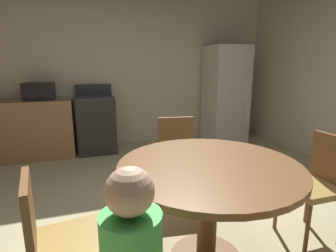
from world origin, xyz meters
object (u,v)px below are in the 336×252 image
Objects in this scene: chair_west at (56,239)px; chair_east at (318,180)px; oven_range at (96,124)px; chair_north at (178,153)px; refrigerator at (225,95)px; dining_table at (208,184)px; microwave at (39,91)px.

chair_west and chair_east have the same top height.
oven_range is 2.06m from chair_north.
chair_west is (-2.72, -2.99, -0.38)m from refrigerator.
oven_range reaches higher than dining_table.
microwave is at bearing 116.25° from dining_table.
oven_range is at bearing 0.26° from microwave.
refrigerator is 1.40× the size of dining_table.
oven_range reaches higher than chair_west.
chair_north and chair_west have the same top height.
dining_table is 1.00m from chair_north.
chair_east is at bearing -50.16° from microwave.
chair_east is (1.97, 0.15, 0.00)m from chair_west.
chair_west is at bearing -96.65° from oven_range.
dining_table is at bearing -63.75° from microwave.
microwave reaches higher than oven_range.
oven_range is 1.26× the size of chair_east.
oven_range is 3.07m from chair_west.
chair_west is (-0.36, -3.05, 0.03)m from oven_range.
dining_table is 1.44× the size of chair_north.
refrigerator is 2.02× the size of chair_east.
microwave is 2.52m from chair_north.
oven_range is 2.96m from dining_table.
dining_table is 1.00m from chair_west.
microwave reaches higher than dining_table.
chair_west is (0.45, -3.05, -0.53)m from microwave.
dining_table is at bearing 0.00° from chair_east.
chair_west is at bearing -36.80° from chair_north.
dining_table is (1.43, -2.89, -0.42)m from microwave.
chair_north is 1.00× the size of chair_east.
microwave is at bearing -179.74° from oven_range.
refrigerator is 2.49m from chair_north.
refrigerator is at bearing -104.53° from chair_east.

